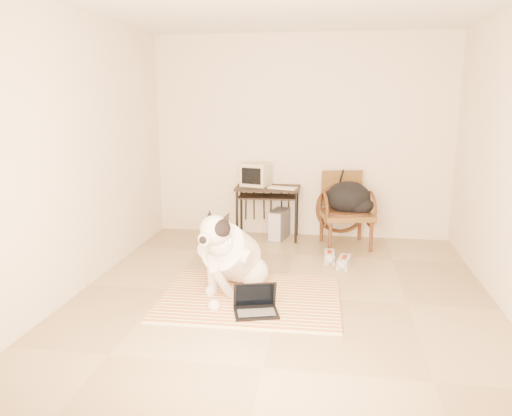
% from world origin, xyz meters
% --- Properties ---
extents(floor, '(4.50, 4.50, 0.00)m').
position_xyz_m(floor, '(0.00, 0.00, 0.00)').
color(floor, tan).
rests_on(floor, ground).
extents(wall_back, '(4.50, 0.00, 4.50)m').
position_xyz_m(wall_back, '(0.00, 2.25, 1.35)').
color(wall_back, beige).
rests_on(wall_back, floor).
extents(wall_front, '(4.50, 0.00, 4.50)m').
position_xyz_m(wall_front, '(0.00, -2.25, 1.35)').
color(wall_front, beige).
rests_on(wall_front, floor).
extents(wall_left, '(0.00, 4.50, 4.50)m').
position_xyz_m(wall_left, '(-2.00, 0.00, 1.35)').
color(wall_left, beige).
rests_on(wall_left, floor).
extents(rug, '(1.73, 1.34, 0.02)m').
position_xyz_m(rug, '(-0.30, -0.11, 0.01)').
color(rug, '#E65D2E').
rests_on(rug, floor).
extents(dog, '(0.66, 1.24, 0.90)m').
position_xyz_m(dog, '(-0.52, 0.10, 0.36)').
color(dog, silver).
rests_on(dog, rug).
extents(laptop, '(0.44, 0.37, 0.27)m').
position_xyz_m(laptop, '(-0.19, -0.45, 0.09)').
color(laptop, black).
rests_on(laptop, rug).
extents(computer_desk, '(0.87, 0.51, 0.71)m').
position_xyz_m(computer_desk, '(-0.41, 1.97, 0.61)').
color(computer_desk, black).
rests_on(computer_desk, floor).
extents(crt_monitor, '(0.41, 0.40, 0.31)m').
position_xyz_m(crt_monitor, '(-0.59, 2.06, 0.86)').
color(crt_monitor, '#C2B798').
rests_on(crt_monitor, computer_desk).
extents(desk_keyboard, '(0.39, 0.22, 0.02)m').
position_xyz_m(desk_keyboard, '(-0.20, 1.87, 0.72)').
color(desk_keyboard, '#C2B798').
rests_on(desk_keyboard, computer_desk).
extents(pc_tower, '(0.26, 0.45, 0.40)m').
position_xyz_m(pc_tower, '(-0.26, 2.00, 0.20)').
color(pc_tower, '#525255').
rests_on(pc_tower, floor).
extents(rattan_chair, '(0.74, 0.73, 0.94)m').
position_xyz_m(rattan_chair, '(0.61, 1.82, 0.47)').
color(rattan_chair, brown).
rests_on(rattan_chair, floor).
extents(backpack, '(0.59, 0.46, 0.41)m').
position_xyz_m(backpack, '(0.67, 1.76, 0.62)').
color(backpack, black).
rests_on(backpack, rattan_chair).
extents(sneaker_left, '(0.13, 0.30, 0.10)m').
position_xyz_m(sneaker_left, '(0.44, 1.15, 0.05)').
color(sneaker_left, silver).
rests_on(sneaker_left, floor).
extents(sneaker_right, '(0.17, 0.32, 0.11)m').
position_xyz_m(sneaker_right, '(0.60, 0.98, 0.05)').
color(sneaker_right, silver).
rests_on(sneaker_right, floor).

